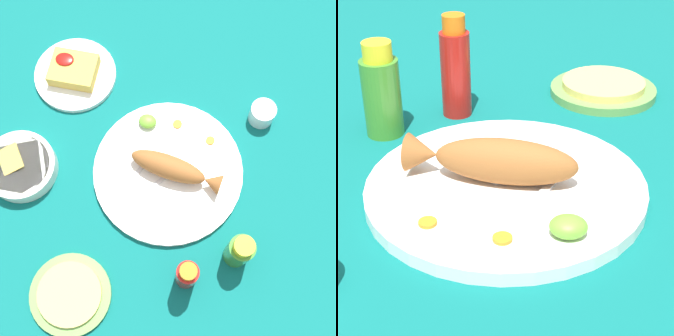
{
  "view_description": "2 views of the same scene",
  "coord_description": "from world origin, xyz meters",
  "views": [
    {
      "loc": [
        -0.06,
        0.33,
        1.08
      ],
      "look_at": [
        0.0,
        0.0,
        0.04
      ],
      "focal_mm": 50.0,
      "sensor_mm": 36.0,
      "label": 1
    },
    {
      "loc": [
        0.02,
        -0.65,
        0.42
      ],
      "look_at": [
        0.0,
        0.0,
        0.04
      ],
      "focal_mm": 65.0,
      "sensor_mm": 36.0,
      "label": 2
    }
  ],
  "objects": [
    {
      "name": "hot_sauce_bottle_red",
      "position": [
        -0.09,
        0.24,
        0.08
      ],
      "size": [
        0.05,
        0.05,
        0.16
      ],
      "color": "#B21914",
      "rests_on": "ground_plane"
    },
    {
      "name": "tortilla_plate",
      "position": [
        0.16,
        0.32,
        0.01
      ],
      "size": [
        0.18,
        0.18,
        0.01
      ],
      "primitive_type": "cylinder",
      "color": "#6B9E4C",
      "rests_on": "ground_plane"
    },
    {
      "name": "carrot_slice_mid",
      "position": [
        0.0,
        -0.12,
        0.02
      ],
      "size": [
        0.02,
        0.02,
        0.0
      ],
      "primitive_type": "cylinder",
      "color": "orange",
      "rests_on": "main_plate"
    },
    {
      "name": "hot_sauce_bottle_green",
      "position": [
        -0.19,
        0.16,
        0.07
      ],
      "size": [
        0.06,
        0.06,
        0.14
      ],
      "color": "#3D8428",
      "rests_on": "ground_plane"
    },
    {
      "name": "carrot_slice_near",
      "position": [
        -0.09,
        -0.09,
        0.02
      ],
      "size": [
        0.02,
        0.02,
        0.0
      ],
      "primitive_type": "cylinder",
      "color": "orange",
      "rests_on": "main_plate"
    },
    {
      "name": "guacamole_bowl",
      "position": [
        0.35,
        0.06,
        0.02
      ],
      "size": [
        0.17,
        0.17,
        0.05
      ],
      "color": "white",
      "rests_on": "ground_plane"
    },
    {
      "name": "tortilla_stack",
      "position": [
        0.16,
        0.32,
        0.02
      ],
      "size": [
        0.14,
        0.14,
        0.01
      ],
      "primitive_type": "cylinder",
      "color": "#E0C666",
      "rests_on": "tortilla_plate"
    },
    {
      "name": "ground_plane",
      "position": [
        0.0,
        0.0,
        0.0
      ],
      "size": [
        4.0,
        4.0,
        0.0
      ],
      "primitive_type": "plane",
      "color": "#0C605B"
    },
    {
      "name": "fork_far",
      "position": [
        0.08,
        0.04,
        0.02
      ],
      "size": [
        0.1,
        0.17,
        0.0
      ],
      "rotation": [
        0.0,
        0.0,
        7.37
      ],
      "color": "silver",
      "rests_on": "main_plate"
    },
    {
      "name": "salt_cup",
      "position": [
        -0.2,
        -0.19,
        0.02
      ],
      "size": [
        0.06,
        0.06,
        0.05
      ],
      "color": "silver",
      "rests_on": "ground_plane"
    },
    {
      "name": "side_plate_fries",
      "position": [
        0.28,
        -0.21,
        0.01
      ],
      "size": [
        0.21,
        0.21,
        0.01
      ],
      "primitive_type": "cylinder",
      "color": "white",
      "rests_on": "ground_plane"
    },
    {
      "name": "fork_near",
      "position": [
        0.05,
        0.08,
        0.02
      ],
      "size": [
        0.13,
        0.15,
        0.0
      ],
      "rotation": [
        0.0,
        0.0,
        7.17
      ],
      "color": "silver",
      "rests_on": "main_plate"
    },
    {
      "name": "main_plate",
      "position": [
        0.0,
        0.0,
        0.01
      ],
      "size": [
        0.36,
        0.36,
        0.02
      ],
      "primitive_type": "cylinder",
      "color": "white",
      "rests_on": "ground_plane"
    },
    {
      "name": "lime_wedge_main",
      "position": [
        0.07,
        -0.11,
        0.03
      ],
      "size": [
        0.04,
        0.04,
        0.02
      ],
      "primitive_type": "ellipsoid",
      "color": "#6BB233",
      "rests_on": "main_plate"
    },
    {
      "name": "fried_fish",
      "position": [
        -0.02,
        0.0,
        0.05
      ],
      "size": [
        0.22,
        0.09,
        0.06
      ],
      "rotation": [
        0.0,
        0.0,
        -0.16
      ],
      "color": "#935628",
      "rests_on": "main_plate"
    },
    {
      "name": "fries_pile",
      "position": [
        0.28,
        -0.21,
        0.03
      ],
      "size": [
        0.11,
        0.09,
        0.04
      ],
      "color": "gold",
      "rests_on": "side_plate_fries"
    }
  ]
}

